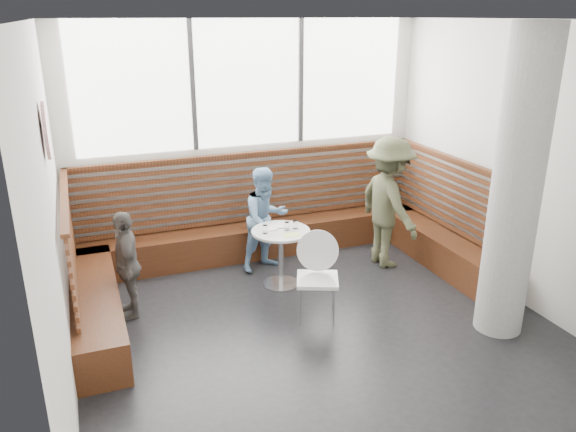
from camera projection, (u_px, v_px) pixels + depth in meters
name	position (u px, v px, depth m)	size (l,w,h in m)	color
room	(324.00, 191.00, 5.54)	(5.00, 5.00, 3.20)	silver
booth	(267.00, 239.00, 7.50)	(5.00, 2.50, 1.44)	#3F1F0F
concrete_column	(517.00, 188.00, 5.64)	(0.50, 0.50, 3.20)	gray
wall_art	(46.00, 131.00, 4.82)	(0.50, 0.50, 0.03)	white
cafe_table	(281.00, 246.00, 6.96)	(0.72, 0.72, 0.74)	silver
cafe_chair	(315.00, 269.00, 6.22)	(0.47, 0.46, 0.99)	white
adult_man	(389.00, 203.00, 7.45)	(1.14, 0.66, 1.77)	#494C32
child_back	(266.00, 219.00, 7.39)	(0.68, 0.53, 1.40)	#6E98C0
child_left	(127.00, 264.00, 6.24)	(0.73, 0.30, 1.25)	#595551
plate_near	(270.00, 228.00, 6.93)	(0.19, 0.19, 0.01)	white
plate_far	(281.00, 225.00, 7.03)	(0.21, 0.21, 0.02)	white
glass_left	(265.00, 229.00, 6.78)	(0.06, 0.06, 0.10)	white
glass_mid	(287.00, 226.00, 6.88)	(0.06, 0.06, 0.10)	white
glass_right	(295.00, 225.00, 6.94)	(0.06, 0.06, 0.10)	white
menu_card	(292.00, 235.00, 6.74)	(0.21, 0.15, 0.00)	#A5C64C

